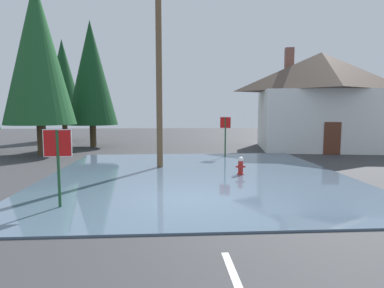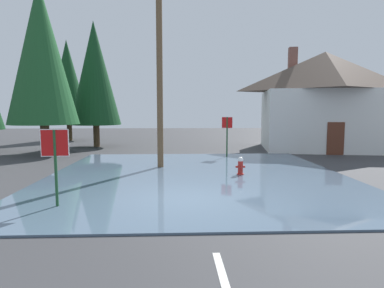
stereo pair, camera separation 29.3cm
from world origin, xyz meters
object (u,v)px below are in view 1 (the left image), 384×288
at_px(house, 320,99).
at_px(pine_tree_far_center, 63,82).
at_px(stop_sign_near, 58,152).
at_px(utility_pole, 159,69).
at_px(fire_hydrant, 241,166).
at_px(pine_tree_short_left, 38,53).
at_px(stop_sign_far, 225,129).
at_px(pine_tree_tall_left, 91,73).

bearing_deg(house, pine_tree_far_center, 159.69).
distance_m(stop_sign_near, utility_pole, 7.34).
bearing_deg(stop_sign_near, fire_hydrant, 35.33).
bearing_deg(pine_tree_short_left, stop_sign_far, -9.72).
xyz_separation_m(fire_hydrant, house, (7.49, 9.03, 3.09)).
relative_size(stop_sign_near, stop_sign_far, 0.94).
distance_m(fire_hydrant, house, 12.13).
height_order(fire_hydrant, utility_pole, utility_pole).
bearing_deg(utility_pole, pine_tree_short_left, 145.38).
height_order(house, pine_tree_tall_left, pine_tree_tall_left).
xyz_separation_m(pine_tree_tall_left, pine_tree_short_left, (-2.08, -4.20, 0.70)).
bearing_deg(house, stop_sign_near, -135.41).
xyz_separation_m(stop_sign_far, pine_tree_tall_left, (-8.90, 6.08, 3.76)).
xyz_separation_m(pine_tree_short_left, pine_tree_far_center, (-1.60, 9.33, -0.88)).
bearing_deg(fire_hydrant, stop_sign_near, -144.67).
relative_size(pine_tree_tall_left, pine_tree_far_center, 1.03).
bearing_deg(house, pine_tree_short_left, -173.81).
height_order(stop_sign_near, pine_tree_short_left, pine_tree_short_left).
bearing_deg(stop_sign_far, pine_tree_tall_left, 145.68).
xyz_separation_m(stop_sign_near, pine_tree_far_center, (-6.43, 20.60, 3.66)).
relative_size(fire_hydrant, stop_sign_far, 0.34).
height_order(stop_sign_near, pine_tree_tall_left, pine_tree_tall_left).
bearing_deg(pine_tree_far_center, pine_tree_short_left, -80.25).
bearing_deg(pine_tree_short_left, utility_pole, -34.62).
bearing_deg(pine_tree_far_center, utility_pole, -58.12).
relative_size(pine_tree_tall_left, pine_tree_short_left, 0.89).
height_order(stop_sign_near, fire_hydrant, stop_sign_near).
bearing_deg(pine_tree_tall_left, pine_tree_short_left, -116.37).
height_order(utility_pole, pine_tree_short_left, pine_tree_short_left).
distance_m(stop_sign_far, pine_tree_far_center, 17.24).
distance_m(fire_hydrant, pine_tree_tall_left, 15.07).
distance_m(house, pine_tree_far_center, 21.26).
relative_size(stop_sign_far, pine_tree_short_left, 0.23).
bearing_deg(pine_tree_tall_left, stop_sign_far, -34.32).
bearing_deg(pine_tree_far_center, pine_tree_tall_left, -54.35).
bearing_deg(stop_sign_far, pine_tree_far_center, 138.30).
bearing_deg(stop_sign_near, stop_sign_far, 56.74).
bearing_deg(stop_sign_near, utility_pole, 67.74).
distance_m(stop_sign_near, pine_tree_far_center, 21.89).
bearing_deg(house, stop_sign_far, -152.06).
xyz_separation_m(utility_pole, pine_tree_tall_left, (-5.28, 9.28, 0.80)).
relative_size(house, pine_tree_far_center, 1.07).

